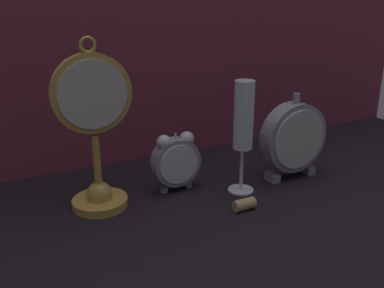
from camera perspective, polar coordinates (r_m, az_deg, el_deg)
ground_plane at (r=0.80m, az=2.62°, el=-9.08°), size 4.00×4.00×0.00m
pocket_watch_on_stand at (r=0.79m, az=-12.79°, el=0.77°), size 0.14×0.10×0.32m
alarm_clock_twin_bell at (r=0.86m, az=-2.15°, el=-2.05°), size 0.10×0.03×0.12m
mantel_clock_silver at (r=0.94m, az=13.40°, el=0.79°), size 0.15×0.04×0.19m
champagne_flute at (r=0.84m, az=6.87°, el=2.72°), size 0.05×0.05×0.23m
wine_cork at (r=0.81m, az=6.98°, el=-8.00°), size 0.04×0.02×0.02m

